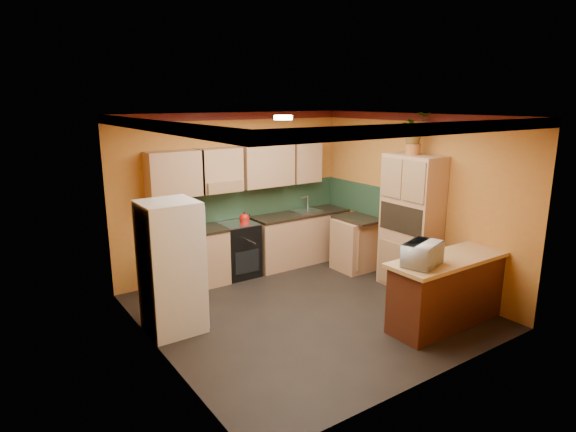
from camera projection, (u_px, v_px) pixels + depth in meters
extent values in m
plane|color=black|center=(307.00, 311.00, 6.78)|extent=(4.20, 4.20, 0.00)
cube|color=white|center=(309.00, 116.00, 6.14)|extent=(4.20, 4.20, 0.04)
cube|color=#BE6632|center=(234.00, 194.00, 8.14)|extent=(4.20, 0.04, 2.70)
cube|color=#BE6632|center=(435.00, 260.00, 4.78)|extent=(4.20, 0.04, 2.70)
cube|color=#BE6632|center=(156.00, 244.00, 5.31)|extent=(0.04, 4.20, 2.70)
cube|color=#BE6632|center=(414.00, 200.00, 7.61)|extent=(0.04, 4.20, 2.70)
cube|color=#1E3826|center=(247.00, 202.00, 8.31)|extent=(3.70, 0.02, 0.53)
cube|color=#1E3826|center=(354.00, 196.00, 8.77)|extent=(0.02, 1.40, 0.53)
cube|color=tan|center=(243.00, 168.00, 7.95)|extent=(3.10, 0.34, 0.70)
cylinder|color=white|center=(283.00, 118.00, 6.63)|extent=(0.26, 0.26, 0.06)
cube|color=tan|center=(270.00, 244.00, 8.40)|extent=(3.65, 0.60, 0.88)
cube|color=black|center=(270.00, 219.00, 8.29)|extent=(3.65, 0.62, 0.04)
cube|color=black|center=(238.00, 250.00, 8.06)|extent=(0.58, 0.58, 0.91)
cube|color=silver|center=(306.00, 211.00, 8.71)|extent=(0.48, 0.40, 0.03)
cube|color=tan|center=(358.00, 244.00, 8.41)|extent=(0.60, 0.80, 0.88)
cube|color=black|center=(359.00, 219.00, 8.30)|extent=(0.62, 0.80, 0.04)
cube|color=silver|center=(171.00, 267.00, 6.04)|extent=(0.68, 0.66, 1.70)
cube|color=tan|center=(411.00, 223.00, 7.41)|extent=(0.48, 0.90, 2.10)
cylinder|color=#9D5626|center=(413.00, 149.00, 7.18)|extent=(0.22, 0.22, 0.16)
imported|color=tan|center=(414.00, 128.00, 7.10)|extent=(0.51, 0.47, 0.46)
cube|color=#502012|center=(449.00, 292.00, 6.32)|extent=(1.80, 0.55, 0.88)
cube|color=tan|center=(452.00, 258.00, 6.21)|extent=(1.90, 0.65, 0.05)
imported|color=silver|center=(423.00, 254.00, 5.85)|extent=(0.60, 0.49, 0.29)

